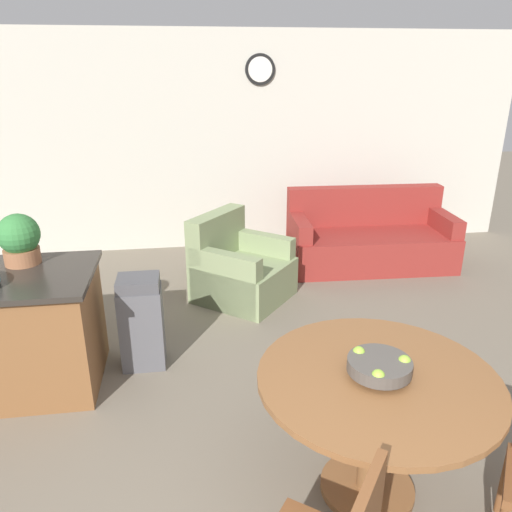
# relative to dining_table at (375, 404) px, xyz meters

# --- Properties ---
(wall_back) EXTENTS (8.00, 0.09, 2.70)m
(wall_back) POSITION_rel_dining_table_xyz_m (-0.59, 4.31, 0.75)
(wall_back) COLOR beige
(wall_back) RESTS_ON ground_plane
(dining_table) EXTENTS (1.27, 1.27, 0.77)m
(dining_table) POSITION_rel_dining_table_xyz_m (0.00, 0.00, 0.00)
(dining_table) COLOR brown
(dining_table) RESTS_ON ground_plane
(fruit_bowl) EXTENTS (0.33, 0.33, 0.12)m
(fruit_bowl) POSITION_rel_dining_table_xyz_m (-0.00, -0.00, 0.24)
(fruit_bowl) COLOR #4C4742
(fruit_bowl) RESTS_ON dining_table
(kitchen_island) EXTENTS (1.41, 0.87, 0.91)m
(kitchen_island) POSITION_rel_dining_table_xyz_m (-2.34, 1.36, -0.14)
(kitchen_island) COLOR brown
(kitchen_island) RESTS_ON ground_plane
(potted_plant) EXTENTS (0.30, 0.30, 0.38)m
(potted_plant) POSITION_rel_dining_table_xyz_m (-2.17, 1.58, 0.50)
(potted_plant) COLOR #A36642
(potted_plant) RESTS_ON kitchen_island
(trash_bin) EXTENTS (0.34, 0.29, 0.76)m
(trash_bin) POSITION_rel_dining_table_xyz_m (-1.34, 1.51, -0.22)
(trash_bin) COLOR #56565B
(trash_bin) RESTS_ON ground_plane
(couch) EXTENTS (1.95, 0.95, 0.89)m
(couch) POSITION_rel_dining_table_xyz_m (1.23, 3.36, -0.30)
(couch) COLOR maroon
(couch) RESTS_ON ground_plane
(armchair) EXTENTS (1.17, 1.16, 0.87)m
(armchair) POSITION_rel_dining_table_xyz_m (-0.43, 2.65, -0.30)
(armchair) COLOR gray
(armchair) RESTS_ON ground_plane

